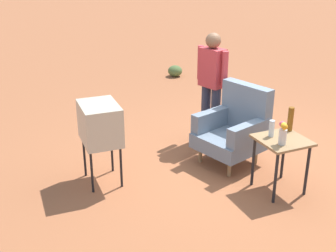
{
  "coord_description": "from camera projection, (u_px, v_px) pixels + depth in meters",
  "views": [
    {
      "loc": [
        4.7,
        -3.12,
        2.78
      ],
      "look_at": [
        -0.02,
        -1.05,
        0.65
      ],
      "focal_mm": 47.15,
      "sensor_mm": 36.0,
      "label": 1
    }
  ],
  "objects": [
    {
      "name": "person_standing",
      "position": [
        212.0,
        81.0,
        6.41
      ],
      "size": [
        0.55,
        0.32,
        1.64
      ],
      "color": "#2D3347",
      "rests_on": "ground"
    },
    {
      "name": "bottle_short_clear",
      "position": [
        272.0,
        128.0,
        5.19
      ],
      "size": [
        0.06,
        0.06,
        0.2
      ],
      "primitive_type": "cylinder",
      "color": "silver",
      "rests_on": "side_table"
    },
    {
      "name": "ground_plane",
      "position": [
        237.0,
        158.0,
        6.2
      ],
      "size": [
        60.0,
        60.0,
        0.0
      ],
      "primitive_type": "plane",
      "color": "#A05B38"
    },
    {
      "name": "side_table",
      "position": [
        282.0,
        147.0,
        5.19
      ],
      "size": [
        0.56,
        0.56,
        0.68
      ],
      "color": "black",
      "rests_on": "ground"
    },
    {
      "name": "tv_on_stand",
      "position": [
        100.0,
        124.0,
        5.3
      ],
      "size": [
        0.62,
        0.47,
        1.03
      ],
      "color": "black",
      "rests_on": "ground"
    },
    {
      "name": "shrub_near",
      "position": [
        175.0,
        71.0,
        9.98
      ],
      "size": [
        0.32,
        0.32,
        0.25
      ],
      "primitive_type": "ellipsoid",
      "color": "#516B38",
      "rests_on": "ground"
    },
    {
      "name": "bottle_tall_amber",
      "position": [
        290.0,
        119.0,
        5.33
      ],
      "size": [
        0.07,
        0.07,
        0.3
      ],
      "primitive_type": "cylinder",
      "color": "brown",
      "rests_on": "side_table"
    },
    {
      "name": "flower_vase",
      "position": [
        283.0,
        132.0,
        4.96
      ],
      "size": [
        0.14,
        0.09,
        0.27
      ],
      "color": "silver",
      "rests_on": "side_table"
    },
    {
      "name": "armchair",
      "position": [
        235.0,
        127.0,
        5.94
      ],
      "size": [
        0.95,
        0.97,
        1.06
      ],
      "color": "#937047",
      "rests_on": "ground"
    }
  ]
}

